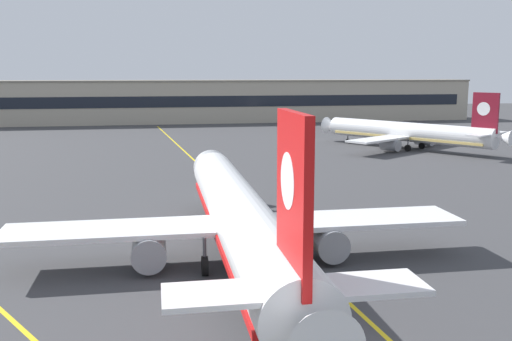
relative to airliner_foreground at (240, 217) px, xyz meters
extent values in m
cube|color=yellow|center=(3.20, 16.47, -3.37)|extent=(14.68, 179.45, 0.01)
cylinder|color=white|center=(0.00, 0.15, 0.13)|extent=(4.17, 36.04, 3.80)
cone|color=white|center=(0.20, 19.45, 0.13)|extent=(3.64, 2.64, 3.61)
cone|color=white|center=(-0.20, -19.25, 0.53)|extent=(2.88, 2.83, 2.85)
cube|color=red|center=(0.00, 0.15, -0.91)|extent=(4.06, 33.16, 0.44)
cube|color=black|center=(0.18, 17.55, 0.80)|extent=(2.86, 1.13, 0.60)
cube|color=white|center=(0.01, 0.75, -0.72)|extent=(32.05, 5.13, 0.36)
cylinder|color=gray|center=(-6.20, -0.19, -1.94)|extent=(2.34, 3.62, 2.30)
cylinder|color=black|center=(-6.18, 1.66, -1.94)|extent=(1.96, 0.20, 1.95)
cylinder|color=gray|center=(6.20, -0.32, -1.94)|extent=(2.34, 3.62, 2.30)
cylinder|color=black|center=(6.22, 1.53, -1.94)|extent=(1.96, 0.20, 1.95)
cube|color=red|center=(-0.16, -15.65, 4.68)|extent=(0.45, 4.80, 7.20)
cylinder|color=white|center=(-0.16, -15.35, 5.40)|extent=(0.46, 2.40, 2.40)
cube|color=white|center=(-0.17, -16.25, 0.99)|extent=(11.03, 2.91, 0.24)
cylinder|color=#4C4C51|center=(0.15, 14.65, -1.89)|extent=(0.24, 0.24, 1.60)
cylinder|color=black|center=(0.15, 14.65, -2.92)|extent=(0.41, 0.90, 0.90)
cylinder|color=#4C4C51|center=(-2.62, -1.83, -1.59)|extent=(0.24, 0.24, 1.60)
cylinder|color=black|center=(-2.62, -1.83, -2.72)|extent=(0.41, 1.30, 1.30)
cylinder|color=#4C4C51|center=(2.58, -1.88, -1.59)|extent=(0.24, 0.24, 1.60)
cylinder|color=black|center=(2.58, -1.88, -2.72)|extent=(0.41, 1.30, 1.30)
cylinder|color=white|center=(37.66, 55.02, -0.34)|extent=(19.89, 27.83, 3.29)
cone|color=white|center=(28.47, 68.97, -0.34)|extent=(3.85, 3.60, 3.12)
cone|color=white|center=(46.90, 41.00, 0.01)|extent=(3.39, 3.38, 2.47)
cube|color=#DBBC66|center=(37.66, 55.02, -1.25)|extent=(18.46, 25.71, 0.38)
cube|color=black|center=(29.38, 67.59, 0.23)|extent=(2.58, 2.15, 0.52)
cube|color=white|center=(37.38, 55.45, -1.08)|extent=(25.41, 18.70, 0.31)
cylinder|color=gray|center=(33.37, 51.78, -2.13)|extent=(3.38, 3.70, 1.99)
cylinder|color=black|center=(32.49, 53.12, -2.13)|extent=(1.50, 1.06, 1.69)
cylinder|color=gray|center=(42.33, 57.68, -2.13)|extent=(3.38, 3.70, 1.99)
cylinder|color=black|center=(41.45, 59.02, -2.13)|extent=(1.50, 1.06, 1.69)
cube|color=maroon|center=(45.18, 43.60, 3.60)|extent=(2.57, 3.66, 6.23)
cylinder|color=white|center=(45.04, 43.82, 4.22)|extent=(1.46, 1.94, 2.08)
cube|color=white|center=(45.47, 43.17, 0.40)|extent=(9.28, 7.26, 0.21)
cylinder|color=#4C4C51|center=(30.76, 65.50, -2.09)|extent=(0.21, 0.21, 1.38)
cylinder|color=black|center=(30.76, 65.50, -2.98)|extent=(0.72, 0.84, 0.78)
cylinder|color=#4C4C51|center=(36.73, 52.34, -1.83)|extent=(0.21, 0.21, 1.38)
cylinder|color=black|center=(36.73, 52.34, -2.81)|extent=(0.91, 1.13, 1.13)
cylinder|color=#4C4C51|center=(40.49, 54.81, -1.83)|extent=(0.21, 0.21, 1.38)
cylinder|color=black|center=(40.49, 54.81, -2.81)|extent=(0.91, 1.13, 1.13)
cone|color=orange|center=(0.28, 15.18, -3.09)|extent=(0.36, 0.36, 0.55)
cylinder|color=white|center=(0.28, 15.18, -3.07)|extent=(0.23, 0.23, 0.07)
cube|color=orange|center=(0.28, 15.18, -3.35)|extent=(0.44, 0.44, 0.03)
cube|color=#B2A893|center=(-3.09, 116.52, 1.97)|extent=(168.77, 12.00, 10.68)
cube|color=black|center=(-3.09, 110.47, 2.37)|extent=(162.01, 0.12, 2.80)
cube|color=gray|center=(-3.09, 116.52, 7.51)|extent=(169.17, 12.40, 0.40)
camera|label=1|loc=(-5.92, -38.40, 9.86)|focal=40.80mm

